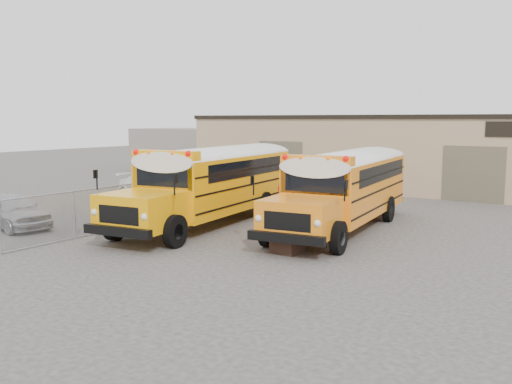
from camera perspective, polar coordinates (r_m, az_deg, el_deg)
The scene contains 10 objects.
ground at distance 20.40m, azimuth -0.13°, elevation -5.19°, with size 120.00×120.00×0.00m, color #3C3937.
warehouse at distance 38.25m, azimuth 16.78°, elevation 3.93°, with size 30.20×10.20×4.67m.
chainlink_fence at distance 26.20m, azimuth -7.42°, elevation -0.47°, with size 0.07×18.07×1.81m.
distant_building_left at distance 50.86m, azimuth -7.02°, elevation 4.30°, with size 8.00×6.00×3.60m, color gray.
school_bus_left at distance 30.28m, azimuth 2.29°, elevation 2.55°, with size 4.07×11.53×3.30m.
school_bus_right at distance 29.63m, azimuth 12.77°, elevation 2.14°, with size 3.93×11.11×3.18m.
tarp_bundle at distance 18.92m, azimuth 3.21°, elevation -3.98°, with size 1.03×1.02×1.40m.
car_silver at distance 25.20m, azimuth -23.25°, elevation -1.71°, with size 1.72×4.28×1.46m, color #B6B6BB.
car_white at distance 30.88m, azimuth -10.30°, elevation 0.36°, with size 2.09×5.15×1.49m, color white.
car_dark at distance 33.55m, azimuth -3.54°, elevation 0.87°, with size 1.41×4.06×1.34m, color black.
Camera 1 is at (11.06, -16.57, 4.41)m, focal length 40.00 mm.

